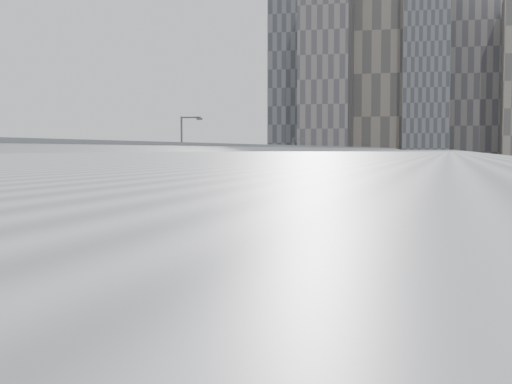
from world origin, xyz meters
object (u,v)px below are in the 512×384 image
at_px(bus_0, 4,293).
at_px(bus_5, 322,189).
at_px(bus_7, 350,180).
at_px(street_lamp_far, 294,162).
at_px(bus_2, 225,221).
at_px(suv, 332,179).
at_px(bus_8, 362,178).
at_px(bus_3, 261,210).
at_px(street_lamp_near, 184,164).
at_px(bus_1, 148,245).
at_px(shipping_container, 306,183).
at_px(bus_6, 341,185).
at_px(bus_9, 366,175).
at_px(bus_4, 302,197).

xyz_separation_m(bus_0, bus_5, (-0.27, 69.03, 0.10)).
relative_size(bus_7, street_lamp_far, 1.59).
height_order(bus_2, suv, bus_2).
distance_m(bus_5, bus_7, 27.64).
distance_m(bus_8, suv, 15.11).
height_order(bus_3, bus_8, bus_8).
bearing_deg(bus_7, bus_2, -88.26).
distance_m(bus_8, street_lamp_near, 73.02).
xyz_separation_m(bus_3, bus_5, (0.28, 30.14, 0.22)).
relative_size(bus_2, street_lamp_far, 1.60).
bearing_deg(bus_3, suv, 94.60).
height_order(bus_7, street_lamp_near, street_lamp_near).
height_order(bus_1, bus_3, bus_1).
height_order(bus_0, bus_7, bus_7).
xyz_separation_m(street_lamp_far, shipping_container, (-0.80, 13.01, -3.82)).
distance_m(bus_6, bus_9, 40.07).
bearing_deg(shipping_container, bus_1, -91.32).
height_order(bus_5, bus_7, bus_5).
relative_size(bus_2, suv, 2.41).
relative_size(bus_0, suv, 2.31).
bearing_deg(bus_1, bus_8, 94.19).
relative_size(bus_4, street_lamp_near, 1.41).
bearing_deg(shipping_container, bus_2, -90.35).
bearing_deg(bus_3, street_lamp_far, 98.23).
bearing_deg(street_lamp_near, bus_6, 80.79).
xyz_separation_m(bus_2, suv, (-7.41, 95.94, -0.88)).
height_order(bus_7, bus_9, bus_7).
relative_size(bus_2, shipping_container, 2.16).
height_order(bus_7, shipping_container, bus_7).
xyz_separation_m(bus_5, bus_7, (-0.12, 27.64, -0.03)).
xyz_separation_m(bus_0, bus_7, (-0.39, 96.67, 0.07)).
relative_size(street_lamp_near, street_lamp_far, 1.14).
bearing_deg(bus_6, bus_2, -95.44).
relative_size(bus_3, bus_8, 0.93).
xyz_separation_m(bus_2, bus_5, (-0.14, 42.07, 0.03)).
height_order(bus_3, bus_7, bus_7).
xyz_separation_m(bus_8, shipping_container, (-8.13, -12.90, -0.42)).
height_order(bus_0, bus_1, bus_1).
bearing_deg(street_lamp_near, shipping_container, 90.65).
bearing_deg(bus_0, street_lamp_near, 106.39).
distance_m(bus_2, bus_4, 26.86).
bearing_deg(bus_0, bus_7, 95.56).
distance_m(bus_3, bus_4, 14.95).
xyz_separation_m(bus_4, bus_9, (-0.82, 69.26, -0.05)).
relative_size(bus_1, street_lamp_far, 1.61).
bearing_deg(bus_4, bus_1, -94.19).
relative_size(bus_6, street_lamp_near, 1.31).
bearing_deg(bus_9, shipping_container, -106.42).
xyz_separation_m(bus_6, suv, (-7.62, 39.89, -0.76)).
distance_m(bus_5, shipping_container, 29.02).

